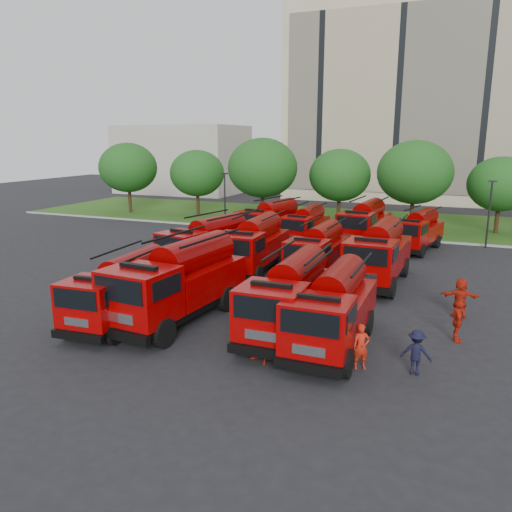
{
  "coord_description": "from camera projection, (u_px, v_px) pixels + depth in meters",
  "views": [
    {
      "loc": [
        9.84,
        -23.81,
        8.14
      ],
      "look_at": [
        -0.31,
        1.02,
        1.8
      ],
      "focal_mm": 35.0,
      "sensor_mm": 36.0,
      "label": 1
    }
  ],
  "objects": [
    {
      "name": "fire_truck_11",
      "position": [
        418.0,
        231.0,
        36.94
      ],
      "size": [
        3.52,
        6.75,
        2.93
      ],
      "rotation": [
        0.0,
        0.0,
        -0.21
      ],
      "color": "black",
      "rests_on": "ground"
    },
    {
      "name": "fire_truck_7",
      "position": [
        379.0,
        253.0,
        28.53
      ],
      "size": [
        3.03,
        7.69,
        3.45
      ],
      "rotation": [
        0.0,
        0.0,
        -0.04
      ],
      "color": "black",
      "rests_on": "ground"
    },
    {
      "name": "firefighter_4",
      "position": [
        180.0,
        294.0,
        26.78
      ],
      "size": [
        0.91,
        0.88,
        1.57
      ],
      "primitive_type": "imported",
      "rotation": [
        0.0,
        0.0,
        2.42
      ],
      "color": "black",
      "rests_on": "ground"
    },
    {
      "name": "lamp_post_0",
      "position": [
        225.0,
        197.0,
        45.46
      ],
      "size": [
        0.6,
        0.25,
        5.11
      ],
      "color": "black",
      "rests_on": "ground"
    },
    {
      "name": "firefighter_2",
      "position": [
        456.0,
        342.0,
        20.49
      ],
      "size": [
        0.7,
        1.08,
        1.72
      ],
      "primitive_type": "imported",
      "rotation": [
        0.0,
        0.0,
        1.7
      ],
      "color": "#B71F0E",
      "rests_on": "ground"
    },
    {
      "name": "side_building",
      "position": [
        183.0,
        159.0,
        76.48
      ],
      "size": [
        18.0,
        12.0,
        10.0
      ],
      "primitive_type": "cube",
      "color": "#A69F93",
      "rests_on": "ground"
    },
    {
      "name": "tree_1",
      "position": [
        197.0,
        173.0,
        52.51
      ],
      "size": [
        5.71,
        5.71,
        6.98
      ],
      "color": "#382314",
      "rests_on": "ground"
    },
    {
      "name": "fire_truck_5",
      "position": [
        254.0,
        245.0,
        30.87
      ],
      "size": [
        2.96,
        7.5,
        3.37
      ],
      "rotation": [
        0.0,
        0.0,
        0.04
      ],
      "color": "black",
      "rests_on": "ground"
    },
    {
      "name": "tree_5",
      "position": [
        501.0,
        184.0,
        42.33
      ],
      "size": [
        5.46,
        5.46,
        6.68
      ],
      "color": "#382314",
      "rests_on": "ground"
    },
    {
      "name": "firefighter_0",
      "position": [
        360.0,
        368.0,
        18.12
      ],
      "size": [
        0.75,
        0.67,
        1.68
      ],
      "primitive_type": "imported",
      "rotation": [
        0.0,
        0.0,
        0.45
      ],
      "color": "#B71F0E",
      "rests_on": "ground"
    },
    {
      "name": "firefighter_1",
      "position": [
        260.0,
        363.0,
        18.54
      ],
      "size": [
        1.09,
        0.87,
        1.98
      ],
      "primitive_type": "imported",
      "rotation": [
        0.0,
        0.0,
        -0.42
      ],
      "color": "#B71F0E",
      "rests_on": "ground"
    },
    {
      "name": "apartment_building",
      "position": [
        405.0,
        105.0,
        66.52
      ],
      "size": [
        30.0,
        14.18,
        25.0
      ],
      "color": "beige",
      "rests_on": "ground"
    },
    {
      "name": "fire_truck_1",
      "position": [
        179.0,
        282.0,
        22.56
      ],
      "size": [
        3.49,
        8.18,
        3.63
      ],
      "rotation": [
        0.0,
        0.0,
        -0.09
      ],
      "color": "black",
      "rests_on": "ground"
    },
    {
      "name": "tree_3",
      "position": [
        340.0,
        175.0,
        47.86
      ],
      "size": [
        5.88,
        5.88,
        7.19
      ],
      "color": "#382314",
      "rests_on": "ground"
    },
    {
      "name": "fire_truck_3",
      "position": [
        333.0,
        308.0,
        19.72
      ],
      "size": [
        2.56,
        6.93,
        3.15
      ],
      "rotation": [
        0.0,
        0.0,
        0.0
      ],
      "color": "black",
      "rests_on": "ground"
    },
    {
      "name": "fire_truck_8",
      "position": [
        271.0,
        221.0,
        40.19
      ],
      "size": [
        3.79,
        7.44,
        3.23
      ],
      "rotation": [
        0.0,
        0.0,
        -0.2
      ],
      "color": "black",
      "rests_on": "ground"
    },
    {
      "name": "fire_truck_9",
      "position": [
        306.0,
        226.0,
        39.16
      ],
      "size": [
        2.53,
        6.46,
        2.9
      ],
      "rotation": [
        0.0,
        0.0,
        -0.03
      ],
      "color": "black",
      "rests_on": "ground"
    },
    {
      "name": "lawn",
      "position": [
        352.0,
        220.0,
        50.36
      ],
      "size": [
        70.0,
        16.0,
        0.12
      ],
      "primitive_type": "cube",
      "color": "#2A5115",
      "rests_on": "ground"
    },
    {
      "name": "tree_2",
      "position": [
        263.0,
        168.0,
        48.03
      ],
      "size": [
        6.72,
        6.72,
        8.22
      ],
      "color": "#382314",
      "rests_on": "ground"
    },
    {
      "name": "fire_truck_2",
      "position": [
        290.0,
        296.0,
        21.01
      ],
      "size": [
        2.72,
        7.22,
        3.27
      ],
      "rotation": [
        0.0,
        0.0,
        0.01
      ],
      "color": "black",
      "rests_on": "ground"
    },
    {
      "name": "tree_0",
      "position": [
        128.0,
        168.0,
        54.45
      ],
      "size": [
        6.3,
        6.3,
        7.7
      ],
      "color": "#382314",
      "rests_on": "ground"
    },
    {
      "name": "fire_truck_4",
      "position": [
        208.0,
        244.0,
        31.46
      ],
      "size": [
        3.86,
        7.56,
        3.28
      ],
      "rotation": [
        0.0,
        0.0,
        -0.2
      ],
      "color": "black",
      "rests_on": "ground"
    },
    {
      "name": "firefighter_5",
      "position": [
        458.0,
        317.0,
        23.33
      ],
      "size": [
        1.83,
        0.96,
        1.88
      ],
      "primitive_type": "imported",
      "rotation": [
        0.0,
        0.0,
        3.26
      ],
      "color": "#B71F0E",
      "rests_on": "ground"
    },
    {
      "name": "fire_truck_6",
      "position": [
        318.0,
        251.0,
        30.12
      ],
      "size": [
        2.63,
        6.75,
        3.04
      ],
      "rotation": [
        0.0,
        0.0,
        -0.03
      ],
      "color": "black",
      "rests_on": "ground"
    },
    {
      "name": "fire_truck_10",
      "position": [
        365.0,
        224.0,
        38.61
      ],
      "size": [
        3.2,
        7.62,
        3.38
      ],
      "rotation": [
        0.0,
        0.0,
        -0.08
      ],
      "color": "black",
      "rests_on": "ground"
    },
    {
      "name": "tree_4",
      "position": [
        415.0,
        172.0,
        43.81
      ],
      "size": [
        6.55,
        6.55,
        8.01
      ],
      "color": "#382314",
      "rests_on": "ground"
    },
    {
      "name": "ground",
      "position": [
        254.0,
        293.0,
        26.95
      ],
      "size": [
        140.0,
        140.0,
        0.0
      ],
      "primitive_type": "plane",
      "color": "black",
      "rests_on": "ground"
    },
    {
      "name": "lamp_post_1",
      "position": [
        489.0,
        210.0,
        37.36
      ],
      "size": [
        0.6,
        0.25,
        5.11
      ],
      "color": "black",
      "rests_on": "ground"
    },
    {
      "name": "fire_truck_0",
      "position": [
        123.0,
        289.0,
        22.4
      ],
      "size": [
        2.79,
        6.8,
        3.03
      ],
      "rotation": [
        0.0,
        0.0,
        0.06
      ],
      "color": "black",
      "rests_on": "ground"
    },
    {
      "name": "firefighter_3",
      "position": [
        414.0,
        374.0,
        17.69
      ],
      "size": [
        1.07,
        0.57,
        1.64
      ],
      "primitive_type": "imported",
      "rotation": [
        0.0,
        0.0,
        3.12
      ],
      "color": "black",
      "rests_on": "ground"
    },
    {
      "name": "curb",
      "position": [
        333.0,
        234.0,
        43.06
      ],
      "size": [
        70.0,
        0.3,
        0.14
      ],
      "primitive_type": "cube",
      "color": "gray",
      "rests_on": "ground"
    }
  ]
}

